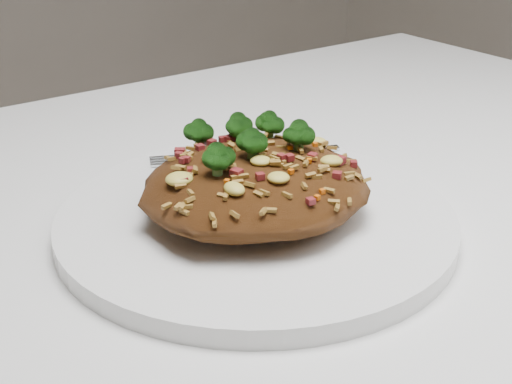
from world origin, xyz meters
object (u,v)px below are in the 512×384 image
(plate, at_px, (256,220))
(fried_rice, at_px, (256,175))
(dining_table, at_px, (215,367))
(fork, at_px, (256,154))

(plate, xyz_separation_m, fried_rice, (0.00, 0.00, 0.03))
(dining_table, distance_m, fried_rice, 0.14)
(dining_table, xyz_separation_m, fork, (0.11, 0.10, 0.11))
(dining_table, relative_size, fork, 7.80)
(plate, distance_m, fried_rice, 0.04)
(plate, bearing_deg, fried_rice, 69.12)
(fried_rice, bearing_deg, fork, 54.14)
(dining_table, bearing_deg, fried_rice, 20.52)
(dining_table, height_order, fried_rice, fried_rice)
(plate, bearing_deg, dining_table, -160.54)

